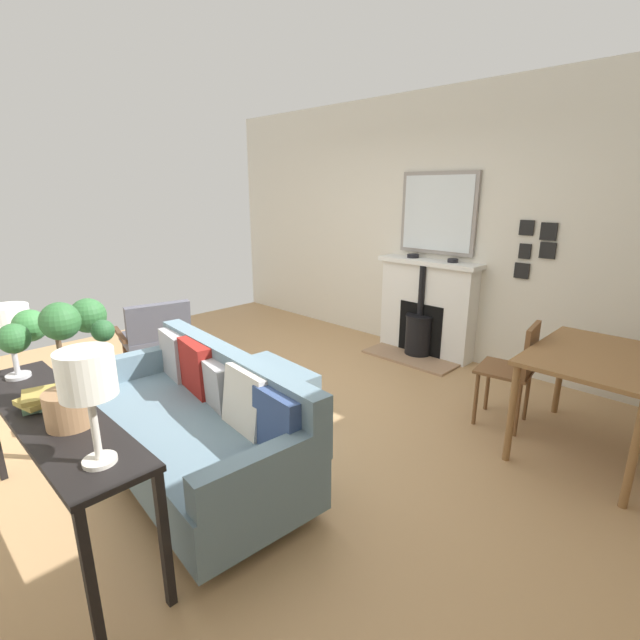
{
  "coord_description": "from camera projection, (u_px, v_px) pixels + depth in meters",
  "views": [
    {
      "loc": [
        2.14,
        2.91,
        1.86
      ],
      "look_at": [
        -0.57,
        0.26,
        0.76
      ],
      "focal_mm": 25.42,
      "sensor_mm": 36.0,
      "label": 1
    }
  ],
  "objects": [
    {
      "name": "ground_plane",
      "position": [
        253.0,
        412.0,
        3.94
      ],
      "size": [
        5.01,
        6.32,
        0.01
      ],
      "primitive_type": "cube",
      "color": "tan"
    },
    {
      "name": "wall_left",
      "position": [
        420.0,
        226.0,
        5.25
      ],
      "size": [
        0.12,
        6.32,
        2.89
      ],
      "primitive_type": "cube",
      "color": "beige",
      "rests_on": "ground"
    },
    {
      "name": "fireplace",
      "position": [
        425.0,
        313.0,
        5.19
      ],
      "size": [
        0.63,
        1.2,
        1.1
      ],
      "color": "#9E7A5B",
      "rests_on": "ground"
    },
    {
      "name": "mirror_over_mantel",
      "position": [
        438.0,
        213.0,
        4.97
      ],
      "size": [
        0.04,
        0.91,
        0.88
      ],
      "color": "gray"
    },
    {
      "name": "mantel_bowl_near",
      "position": [
        413.0,
        256.0,
        5.19
      ],
      "size": [
        0.13,
        0.13,
        0.04
      ],
      "color": "black",
      "rests_on": "fireplace"
    },
    {
      "name": "mantel_bowl_far",
      "position": [
        453.0,
        260.0,
        4.85
      ],
      "size": [
        0.11,
        0.11,
        0.04
      ],
      "color": "black",
      "rests_on": "fireplace"
    },
    {
      "name": "sofa",
      "position": [
        197.0,
        423.0,
        3.03
      ],
      "size": [
        1.0,
        2.01,
        0.81
      ],
      "color": "#B2B2B7",
      "rests_on": "ground"
    },
    {
      "name": "ottoman",
      "position": [
        267.0,
        387.0,
        3.86
      ],
      "size": [
        0.61,
        0.83,
        0.39
      ],
      "color": "#B2B2B7",
      "rests_on": "ground"
    },
    {
      "name": "armchair_accent",
      "position": [
        156.0,
        333.0,
        4.53
      ],
      "size": [
        0.78,
        0.71,
        0.82
      ],
      "color": "#4C3321",
      "rests_on": "ground"
    },
    {
      "name": "console_table",
      "position": [
        55.0,
        427.0,
        2.39
      ],
      "size": [
        0.38,
        1.73,
        0.74
      ],
      "color": "black",
      "rests_on": "ground"
    },
    {
      "name": "table_lamp_near_end",
      "position": [
        8.0,
        325.0,
        2.7
      ],
      "size": [
        0.24,
        0.24,
        0.46
      ],
      "color": "#B2B2B7",
      "rests_on": "console_table"
    },
    {
      "name": "table_lamp_far_end",
      "position": [
        87.0,
        379.0,
        1.82
      ],
      "size": [
        0.22,
        0.22,
        0.51
      ],
      "color": "beige",
      "rests_on": "console_table"
    },
    {
      "name": "potted_plant",
      "position": [
        64.0,
        353.0,
        2.16
      ],
      "size": [
        0.51,
        0.41,
        0.64
      ],
      "color": "#99704C",
      "rests_on": "console_table"
    },
    {
      "name": "book_stack",
      "position": [
        44.0,
        399.0,
        2.42
      ],
      "size": [
        0.26,
        0.24,
        0.08
      ],
      "color": "#4C7056",
      "rests_on": "console_table"
    },
    {
      "name": "dining_table",
      "position": [
        597.0,
        368.0,
        3.15
      ],
      "size": [
        1.11,
        0.82,
        0.76
      ],
      "color": "olive",
      "rests_on": "ground"
    },
    {
      "name": "dining_chair_near_fireplace",
      "position": [
        516.0,
        365.0,
        3.57
      ],
      "size": [
        0.45,
        0.45,
        0.87
      ],
      "color": "brown",
      "rests_on": "ground"
    },
    {
      "name": "photo_gallery_row",
      "position": [
        535.0,
        246.0,
        4.34
      ],
      "size": [
        0.02,
        0.36,
        0.57
      ],
      "color": "black"
    }
  ]
}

